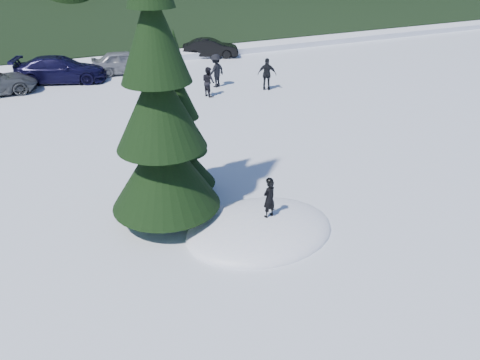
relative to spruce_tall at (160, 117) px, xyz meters
name	(u,v)px	position (x,y,z in m)	size (l,w,h in m)	color
ground	(260,231)	(2.20, -1.80, -3.32)	(200.00, 200.00, 0.00)	white
snow_mound	(260,231)	(2.20, -1.80, -3.32)	(4.48, 3.52, 0.96)	white
spruce_tall	(160,117)	(0.00, 0.00, 0.00)	(3.20, 3.20, 8.60)	black
spruce_short	(179,135)	(1.00, 1.40, -1.22)	(2.20, 2.20, 5.37)	black
child_skier	(269,199)	(2.45, -1.86, -2.25)	(0.43, 0.28, 1.17)	black
adult_0	(208,82)	(6.23, 11.40, -2.52)	(0.78, 0.61, 1.61)	black
adult_1	(267,74)	(9.71, 11.04, -2.42)	(1.06, 0.44, 1.80)	black
adult_2	(216,71)	(7.37, 12.92, -2.37)	(1.22, 0.70, 1.89)	black
car_3	(60,69)	(-0.59, 18.07, -2.55)	(2.16, 5.32, 1.54)	black
car_4	(126,62)	(3.45, 18.42, -2.59)	(1.72, 4.28, 1.46)	gray
car_5	(211,48)	(10.26, 20.41, -2.65)	(1.41, 4.05, 1.34)	black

